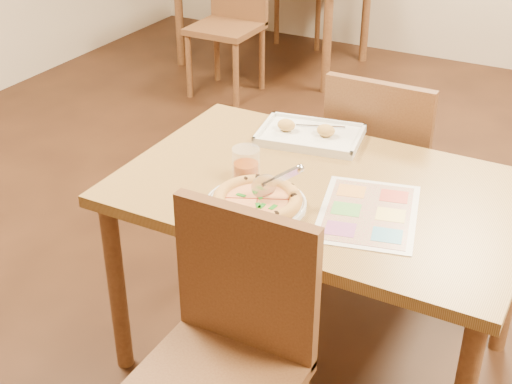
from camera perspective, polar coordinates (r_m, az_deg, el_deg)
The scene contains 10 objects.
dining_table at distance 2.34m, azimuth 5.26°, elevation -1.31°, with size 1.30×0.85×0.72m.
chair_near at distance 1.94m, azimuth -2.09°, elevation -11.15°, with size 0.42×0.42×0.47m.
chair_far at distance 2.88m, azimuth 10.01°, elevation 2.99°, with size 0.42×0.42×0.47m.
bg_chair_near at distance 4.86m, azimuth -1.91°, elevation 14.56°, with size 0.42×0.42×0.47m.
plate at distance 2.18m, azimuth -0.00°, elevation -0.95°, with size 0.31×0.31×0.02m, color white.
pizza at distance 2.15m, azimuth 0.10°, elevation -0.63°, with size 0.27×0.27×0.04m.
pizza_cutter at distance 2.14m, azimuth 1.61°, elevation 0.94°, with size 0.12×0.12×0.09m.
appetizer_tray at distance 2.60m, azimuth 4.30°, elevation 4.56°, with size 0.40×0.31×0.06m.
glass_tumbler at distance 2.30m, azimuth -0.81°, elevation 2.04°, with size 0.09×0.09×0.11m.
menu at distance 2.17m, azimuth 8.97°, elevation -1.64°, with size 0.29×0.40×0.01m, color silver.
Camera 1 is at (0.76, -1.86, 1.84)m, focal length 50.00 mm.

